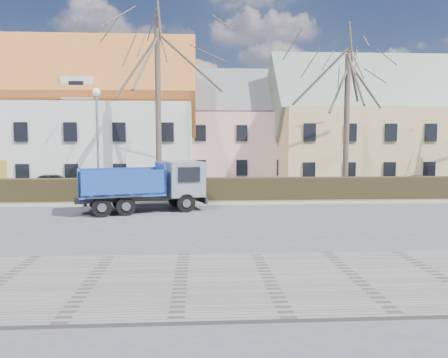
{
  "coord_description": "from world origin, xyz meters",
  "views": [
    {
      "loc": [
        0.45,
        -19.17,
        3.59
      ],
      "look_at": [
        1.76,
        2.7,
        1.6
      ],
      "focal_mm": 35.0,
      "sensor_mm": 36.0,
      "label": 1
    }
  ],
  "objects": [
    {
      "name": "cart_frame",
      "position": [
        -5.64,
        4.41,
        0.34
      ],
      "size": [
        0.82,
        0.57,
        0.69
      ],
      "primitive_type": null,
      "rotation": [
        0.0,
        0.0,
        -0.2
      ],
      "color": "silver",
      "rests_on": "ground"
    },
    {
      "name": "curb_far",
      "position": [
        0.0,
        4.6,
        0.06
      ],
      "size": [
        80.0,
        0.3,
        0.12
      ],
      "primitive_type": "cube",
      "color": "#A6A49D",
      "rests_on": "ground"
    },
    {
      "name": "streetlight",
      "position": [
        -5.43,
        7.0,
        3.33
      ],
      "size": [
        0.52,
        0.52,
        6.66
      ],
      "primitive_type": null,
      "color": "gray",
      "rests_on": "ground"
    },
    {
      "name": "parked_car_a",
      "position": [
        -9.19,
        11.02,
        0.66
      ],
      "size": [
        3.96,
        1.82,
        1.31
      ],
      "primitive_type": "imported",
      "rotation": [
        0.0,
        0.0,
        1.64
      ],
      "color": "black",
      "rests_on": "ground"
    },
    {
      "name": "parked_car_b",
      "position": [
        16.16,
        10.15,
        0.55
      ],
      "size": [
        3.92,
        1.87,
        1.1
      ],
      "primitive_type": "imported",
      "rotation": [
        0.0,
        0.0,
        1.66
      ],
      "color": "#38373E",
      "rests_on": "ground"
    },
    {
      "name": "ground",
      "position": [
        0.0,
        0.0,
        0.0
      ],
      "size": [
        120.0,
        120.0,
        0.0
      ],
      "primitive_type": "plane",
      "color": "#454548"
    },
    {
      "name": "sidewalk_near",
      "position": [
        0.0,
        -8.5,
        0.04
      ],
      "size": [
        80.0,
        5.0,
        0.08
      ],
      "primitive_type": "cube",
      "color": "slate",
      "rests_on": "ground"
    },
    {
      "name": "hedge",
      "position": [
        0.0,
        6.0,
        0.65
      ],
      "size": [
        60.0,
        0.9,
        1.3
      ],
      "primitive_type": "cube",
      "color": "black",
      "rests_on": "ground"
    },
    {
      "name": "tree_1",
      "position": [
        -2.0,
        8.5,
        6.33
      ],
      "size": [
        9.2,
        9.2,
        12.65
      ],
      "primitive_type": null,
      "color": "#4A3E33",
      "rests_on": "ground"
    },
    {
      "name": "dump_truck",
      "position": [
        -2.53,
        2.58,
        1.28
      ],
      "size": [
        6.81,
        4.09,
        2.56
      ],
      "primitive_type": null,
      "rotation": [
        0.0,
        0.0,
        0.29
      ],
      "color": "navy",
      "rests_on": "ground"
    },
    {
      "name": "building_white",
      "position": [
        -13.0,
        16.0,
        4.75
      ],
      "size": [
        26.8,
        10.8,
        9.5
      ],
      "primitive_type": null,
      "color": "silver",
      "rests_on": "ground"
    },
    {
      "name": "building_pink",
      "position": [
        4.0,
        20.0,
        4.0
      ],
      "size": [
        10.8,
        8.8,
        8.0
      ],
      "primitive_type": null,
      "color": "#DAA69A",
      "rests_on": "ground"
    },
    {
      "name": "tree_2",
      "position": [
        10.0,
        8.5,
        5.5
      ],
      "size": [
        8.0,
        8.0,
        11.0
      ],
      "primitive_type": null,
      "color": "#4A3E33",
      "rests_on": "ground"
    },
    {
      "name": "building_yellow",
      "position": [
        16.0,
        17.0,
        4.25
      ],
      "size": [
        18.8,
        10.8,
        8.5
      ],
      "primitive_type": null,
      "color": "#D6B675",
      "rests_on": "ground"
    },
    {
      "name": "grass_strip",
      "position": [
        0.0,
        6.2,
        0.05
      ],
      "size": [
        80.0,
        3.0,
        0.1
      ],
      "primitive_type": "cube",
      "color": "#464D2B",
      "rests_on": "ground"
    }
  ]
}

